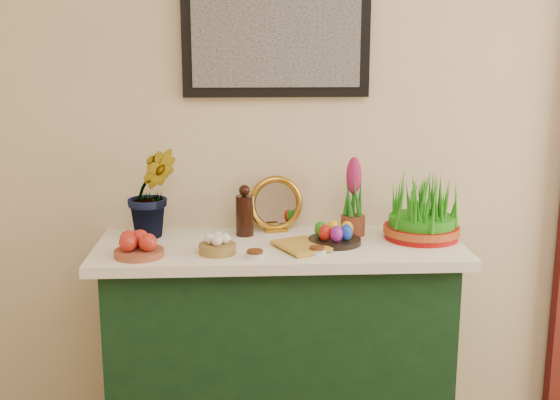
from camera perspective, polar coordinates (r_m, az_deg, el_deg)
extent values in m
cube|color=beige|center=(2.90, 7.61, 6.77)|extent=(4.00, 0.04, 2.70)
cube|color=black|center=(2.82, -0.31, 13.84)|extent=(0.74, 0.03, 0.54)
cube|color=#A5A5A5|center=(2.80, -0.29, 13.85)|extent=(0.66, 0.01, 0.46)
cube|color=#14381A|center=(2.86, -0.06, -12.48)|extent=(1.30, 0.45, 0.85)
cube|color=white|center=(2.71, -0.06, -3.91)|extent=(1.40, 0.55, 0.04)
imported|color=#1D701A|center=(2.78, -10.39, 1.77)|extent=(0.28, 0.26, 0.47)
cylinder|color=brown|center=(2.58, -11.37, -4.24)|extent=(0.21, 0.21, 0.02)
cylinder|color=olive|center=(2.57, -5.11, -3.96)|extent=(0.15, 0.15, 0.04)
cylinder|color=black|center=(2.79, -2.89, -1.28)|extent=(0.07, 0.07, 0.16)
sphere|color=black|center=(2.77, -2.92, 0.79)|extent=(0.04, 0.04, 0.04)
cube|color=#B78126|center=(2.86, -0.34, -2.44)|extent=(0.10, 0.06, 0.01)
torus|color=#B78126|center=(2.85, -0.36, -0.29)|extent=(0.23, 0.10, 0.23)
cylinder|color=silver|center=(2.84, -0.35, -0.31)|extent=(0.17, 0.06, 0.17)
imported|color=gold|center=(2.58, 0.23, -3.95)|extent=(0.21, 0.25, 0.03)
cylinder|color=silver|center=(2.51, -2.04, -4.51)|extent=(0.07, 0.07, 0.02)
cylinder|color=#592D14|center=(2.51, -2.04, -4.20)|extent=(0.06, 0.06, 0.01)
cylinder|color=silver|center=(2.56, 3.02, -4.20)|extent=(0.07, 0.07, 0.02)
cylinder|color=#592D14|center=(2.56, 3.03, -3.91)|extent=(0.05, 0.05, 0.01)
cylinder|color=black|center=(2.69, 4.45, -3.35)|extent=(0.27, 0.27, 0.02)
ellipsoid|color=red|center=(2.65, 3.68, -2.67)|extent=(0.05, 0.05, 0.06)
ellipsoid|color=blue|center=(2.66, 5.42, -2.64)|extent=(0.05, 0.05, 0.06)
ellipsoid|color=yellow|center=(2.72, 4.35, -2.27)|extent=(0.05, 0.05, 0.06)
ellipsoid|color=#208A19|center=(2.70, 3.34, -2.40)|extent=(0.05, 0.05, 0.06)
ellipsoid|color=gold|center=(2.71, 5.47, -2.36)|extent=(0.05, 0.05, 0.06)
ellipsoid|color=purple|center=(2.63, 4.61, -2.77)|extent=(0.05, 0.05, 0.06)
cylinder|color=brown|center=(2.82, 5.94, -2.05)|extent=(0.10, 0.10, 0.08)
ellipsoid|color=#AA225A|center=(2.77, 6.03, 1.98)|extent=(0.06, 0.06, 0.15)
cylinder|color=#9B0C0A|center=(2.81, 11.41, -2.55)|extent=(0.29, 0.29, 0.05)
cylinder|color=#A3101E|center=(2.81, 11.42, -2.35)|extent=(0.30, 0.30, 0.03)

